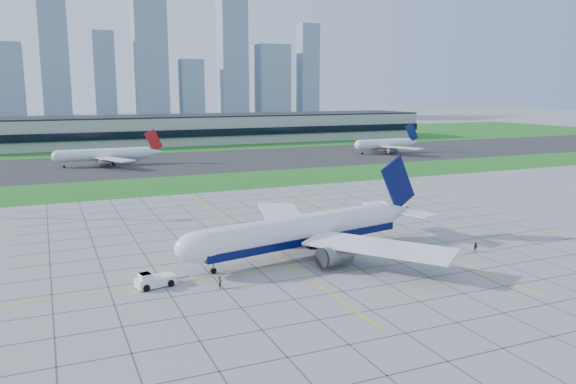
# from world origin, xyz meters

# --- Properties ---
(ground) EXTENTS (1400.00, 1400.00, 0.00)m
(ground) POSITION_xyz_m (0.00, 0.00, 0.00)
(ground) COLOR #969792
(ground) RESTS_ON ground
(grass_median) EXTENTS (700.00, 35.00, 0.04)m
(grass_median) POSITION_xyz_m (0.00, 90.00, 0.02)
(grass_median) COLOR #1F691E
(grass_median) RESTS_ON ground
(asphalt_taxiway) EXTENTS (700.00, 75.00, 0.04)m
(asphalt_taxiway) POSITION_xyz_m (0.00, 145.00, 0.03)
(asphalt_taxiway) COLOR #383838
(asphalt_taxiway) RESTS_ON ground
(grass_far) EXTENTS (700.00, 145.00, 0.04)m
(grass_far) POSITION_xyz_m (0.00, 255.00, 0.02)
(grass_far) COLOR #1F691E
(grass_far) RESTS_ON ground
(apron_markings) EXTENTS (120.00, 130.00, 0.03)m
(apron_markings) POSITION_xyz_m (0.43, 11.09, 0.02)
(apron_markings) COLOR #474744
(apron_markings) RESTS_ON ground
(terminal) EXTENTS (260.00, 43.00, 15.80)m
(terminal) POSITION_xyz_m (40.00, 229.87, 7.89)
(terminal) COLOR #B7B7B2
(terminal) RESTS_ON ground
(city_skyline) EXTENTS (523.00, 32.40, 160.00)m
(city_skyline) POSITION_xyz_m (-8.71, 520.00, 59.09)
(city_skyline) COLOR #8296AA
(city_skyline) RESTS_ON ground
(airliner) EXTENTS (52.92, 53.12, 16.82)m
(airliner) POSITION_xyz_m (-5.24, 3.33, 4.60)
(airliner) COLOR white
(airliner) RESTS_ON ground
(pushback_tug) EXTENTS (8.68, 3.92, 2.38)m
(pushback_tug) POSITION_xyz_m (-33.58, -2.66, 1.06)
(pushback_tug) COLOR white
(pushback_tug) RESTS_ON ground
(crew_near) EXTENTS (0.67, 0.82, 1.92)m
(crew_near) POSITION_xyz_m (-24.44, -7.44, 0.96)
(crew_near) COLOR black
(crew_near) RESTS_ON ground
(crew_far) EXTENTS (1.19, 1.16, 1.93)m
(crew_far) POSITION_xyz_m (24.63, -7.93, 0.96)
(crew_far) COLOR black
(crew_far) RESTS_ON ground
(distant_jet_1) EXTENTS (40.45, 42.66, 14.08)m
(distant_jet_1) POSITION_xyz_m (-24.91, 146.53, 4.49)
(distant_jet_1) COLOR white
(distant_jet_1) RESTS_ON ground
(distant_jet_2) EXTENTS (32.78, 42.66, 14.08)m
(distant_jet_2) POSITION_xyz_m (101.70, 139.61, 4.48)
(distant_jet_2) COLOR white
(distant_jet_2) RESTS_ON ground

